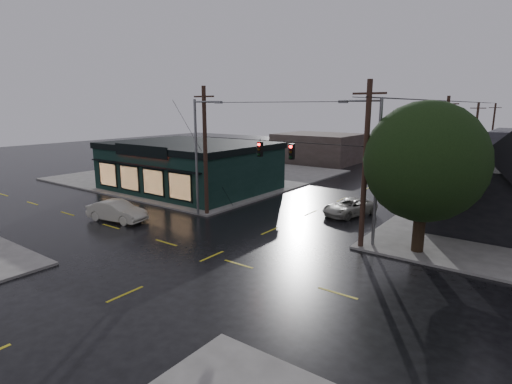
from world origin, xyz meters
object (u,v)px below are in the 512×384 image
Objects in this scene: utility_pole_nw at (207,215)px; utility_pole_ne at (360,248)px; sedan_cream at (117,211)px; corner_tree at (425,162)px; suv_silver at (349,207)px.

utility_pole_nw is 1.00× the size of utility_pole_ne.
utility_pole_nw is 2.11× the size of sedan_cream.
corner_tree is 6.41m from utility_pole_ne.
utility_pole_nw is 11.54m from suv_silver.
corner_tree reaches higher than utility_pole_nw.
corner_tree is at bearing 20.99° from utility_pole_ne.
utility_pole_nw is at bearing 180.00° from utility_pole_ne.
utility_pole_ne is at bearing -159.01° from corner_tree.
utility_pole_nw is 13.00m from utility_pole_ne.
corner_tree is 1.83× the size of suv_silver.
corner_tree is 10.04m from suv_silver.
corner_tree is 17.02m from utility_pole_nw.
corner_tree is at bearing -22.61° from suv_silver.
utility_pole_ne is 2.10× the size of suv_silver.
utility_pole_ne is 18.16m from sedan_cream.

